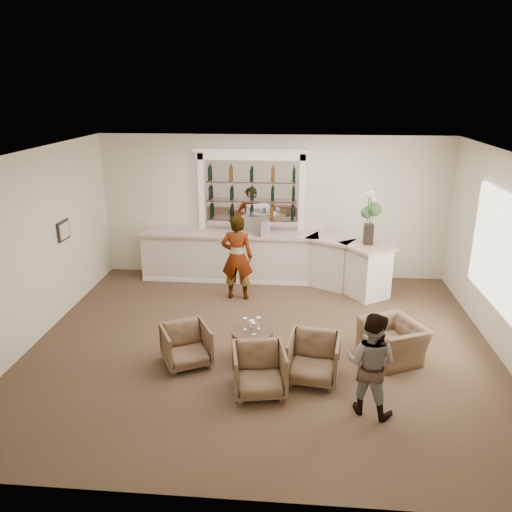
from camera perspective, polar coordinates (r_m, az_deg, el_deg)
The scene contains 19 objects.
ground at distance 8.91m, azimuth 0.67°, elevation -10.07°, with size 8.00×8.00×0.00m, color brown.
room_shell at distance 8.73m, azimuth 2.14°, elevation 5.78°, with size 8.04×7.02×3.32m.
bar_counter at distance 11.43m, azimuth 0.98°, elevation -0.25°, with size 5.72×1.80×1.14m.
back_bar_alcove at distance 11.47m, azimuth -0.53°, elevation 7.37°, with size 2.64×0.25×3.00m.
cocktail_table at distance 8.40m, azimuth -0.44°, elevation -10.07°, with size 0.68×0.68×0.50m, color #4B3020.
sommelier at distance 10.44m, azimuth -2.18°, elevation -0.15°, with size 0.67×0.44×1.84m, color gray.
guest at distance 7.08m, azimuth 12.95°, elevation -11.90°, with size 0.72×0.56×1.49m, color gray.
armchair_left at distance 8.27m, azimuth -7.99°, elevation -10.07°, with size 0.71×0.73×0.67m, color brown.
armchair_center at distance 7.50m, azimuth 0.37°, elevation -12.93°, with size 0.76×0.78×0.71m, color brown.
armchair_right at distance 7.84m, azimuth 6.58°, elevation -11.51°, with size 0.77×0.79×0.72m, color brown.
armchair_far at distance 8.67m, azimuth 15.37°, elevation -9.35°, with size 0.96×0.84×0.63m, color brown.
espresso_machine at distance 11.23m, azimuth -0.07°, elevation 3.61°, with size 0.51×0.43×0.45m, color silver.
flower_vase at distance 10.66m, azimuth 12.87°, elevation 4.66°, with size 0.30×0.30×1.15m.
wine_glass_bar_left at distance 11.26m, azimuth -0.17°, elevation 3.03°, with size 0.07×0.07×0.21m, color white, non-canonical shape.
wine_glass_bar_right at distance 11.37m, azimuth -1.36°, elevation 3.18°, with size 0.07×0.07×0.21m, color white, non-canonical shape.
wine_glass_tbl_a at distance 8.27m, azimuth -1.26°, elevation -7.77°, with size 0.07×0.07×0.21m, color white, non-canonical shape.
wine_glass_tbl_b at distance 8.29m, azimuth 0.30°, elevation -7.68°, with size 0.07×0.07×0.21m, color white, non-canonical shape.
wine_glass_tbl_c at distance 8.11m, azimuth -0.25°, elevation -8.32°, with size 0.07×0.07×0.21m, color white, non-canonical shape.
napkin_holder at distance 8.38m, azimuth -0.49°, elevation -7.74°, with size 0.08×0.08×0.12m, color white.
Camera 1 is at (0.56, -7.79, 4.30)m, focal length 35.00 mm.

